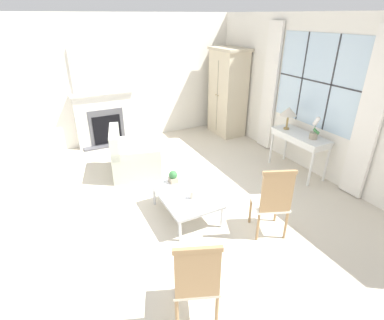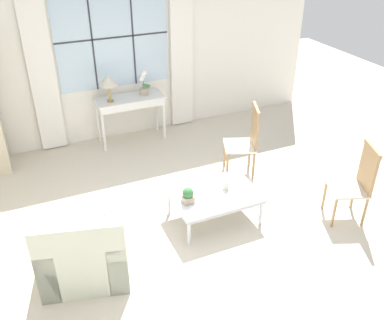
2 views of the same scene
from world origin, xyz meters
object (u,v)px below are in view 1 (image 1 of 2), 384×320
Objects in this scene: fireplace at (105,114)px; table_lamp at (289,112)px; pillar_candle at (192,195)px; accent_chair_wooden at (196,278)px; armchair_upholstered at (134,159)px; console_table at (300,139)px; side_chair_wooden at (273,199)px; coffee_table at (186,195)px; armoire at (228,92)px; potted_plant_small at (173,177)px; potted_orchid at (315,130)px.

fireplace is 4.97× the size of table_lamp.
pillar_candle is (3.51, 0.45, -0.27)m from fireplace.
table_lamp is at bearing 125.80° from accent_chair_wooden.
armchair_upholstered is (-1.02, -2.73, -0.82)m from table_lamp.
fireplace is 4.95m from accent_chair_wooden.
side_chair_wooden is (1.24, -1.68, -0.10)m from console_table.
side_chair_wooden is 1.04× the size of accent_chair_wooden.
fireplace is 1.99× the size of coffee_table.
armoire is 3.47m from potted_plant_small.
armoire is at bearing 133.34° from potted_plant_small.
pillar_candle is at bearing -71.58° from table_lamp.
coffee_table is at bearing -75.33° from table_lamp.
accent_chair_wooden is (0.68, -1.49, -0.02)m from side_chair_wooden.
accent_chair_wooden is at bearing -35.77° from armoire.
armchair_upholstered is 1.33m from potted_plant_small.
coffee_table is 0.19m from pillar_candle.
potted_orchid reaches higher than coffee_table.
table_lamp is at bearing 133.81° from side_chair_wooden.
coffee_table is (0.64, -2.45, -0.77)m from table_lamp.
fireplace reaches higher than console_table.
accent_chair_wooden reaches higher than pillar_candle.
armoire is at bearing 155.86° from side_chair_wooden.
potted_plant_small is at bearing -83.88° from table_lamp.
coffee_table is (-0.92, -0.82, -0.23)m from side_chair_wooden.
console_table reaches higher than potted_plant_small.
potted_orchid reaches higher than console_table.
fireplace is at bearing 177.20° from accent_chair_wooden.
fireplace is 15.91× the size of pillar_candle.
console_table is 2.55m from potted_plant_small.
armchair_upholstered is at bearing -170.54° from pillar_candle.
coffee_table is 5.31× the size of potted_plant_small.
coffee_table is at bearing 9.68° from armchair_upholstered.
side_chair_wooden reaches higher than armchair_upholstered.
accent_chair_wooden reaches higher than armchair_upholstered.
accent_chair_wooden is at bearing -6.71° from armchair_upholstered.
fireplace is at bearing -172.71° from coffee_table.
console_table is 2.58× the size of table_lamp.
fireplace reaches higher than coffee_table.
potted_plant_small is (2.96, 0.39, -0.23)m from fireplace.
side_chair_wooden is at bearing 33.32° from potted_plant_small.
potted_plant_small is (1.29, 0.25, 0.19)m from armchair_upholstered.
pillar_candle is at bearing -40.05° from armoire.
armchair_upholstered is at bearing -156.97° from side_chair_wooden.
fireplace is at bearing -102.00° from armoire.
potted_orchid is at bearing 117.45° from accent_chair_wooden.
pillar_candle is at bearing 7.23° from coffee_table.
console_table is at bearing 8.74° from table_lamp.
coffee_table is at bearing 5.68° from potted_plant_small.
side_chair_wooden is 5.21× the size of potted_plant_small.
fireplace is at bearing -135.92° from console_table.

